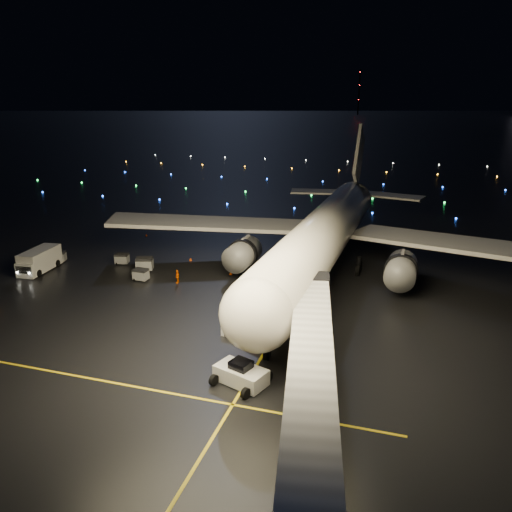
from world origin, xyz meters
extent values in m
plane|color=black|center=(0.00, 300.00, 0.00)|extent=(2000.00, 2000.00, 0.00)
cube|color=gold|center=(12.00, 15.00, 0.01)|extent=(0.25, 80.00, 0.02)
cube|color=gold|center=(-5.00, -10.00, 0.01)|extent=(60.00, 0.25, 0.02)
cube|color=silver|center=(11.63, -6.90, 1.03)|extent=(4.83, 3.56, 2.06)
cube|color=silver|center=(-23.96, 12.01, 1.53)|extent=(3.48, 8.52, 3.05)
imported|color=#E75600|center=(-3.81, 13.11, 0.91)|extent=(0.56, 1.10, 1.81)
cone|color=#FD4E08|center=(1.59, 18.19, 0.27)|extent=(0.54, 0.54, 0.53)
cone|color=#FD4E08|center=(1.15, 22.02, 0.27)|extent=(0.50, 0.50, 0.54)
cone|color=#FD4E08|center=(-6.11, 22.13, 0.23)|extent=(0.45, 0.45, 0.46)
cone|color=#FD4E08|center=(-19.03, 32.34, 0.23)|extent=(0.49, 0.49, 0.46)
cylinder|color=black|center=(-60.00, 740.00, 32.00)|extent=(1.80, 1.80, 64.00)
cube|color=gray|center=(-8.79, 12.58, 0.78)|extent=(1.88, 1.35, 1.56)
cube|color=gray|center=(-10.26, 16.19, 0.94)|extent=(2.57, 2.15, 1.87)
cube|color=gray|center=(-14.80, 17.81, 0.77)|extent=(2.03, 1.60, 1.54)
cube|color=gray|center=(-24.14, 16.08, 0.77)|extent=(2.13, 1.80, 1.54)
camera|label=1|loc=(23.60, -41.29, 22.60)|focal=35.00mm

